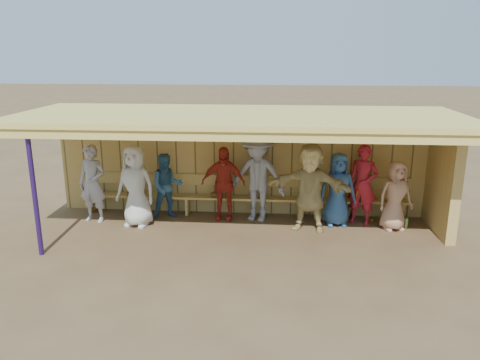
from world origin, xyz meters
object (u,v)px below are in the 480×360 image
at_px(player_b, 136,186).
at_px(bench, 243,193).
at_px(player_c, 167,186).
at_px(player_f, 310,188).
at_px(player_g, 363,185).
at_px(player_extra, 338,189).
at_px(player_h, 395,196).
at_px(player_d, 223,183).
at_px(player_a, 93,184).
at_px(player_e, 257,177).

height_order(player_b, bench, player_b).
xyz_separation_m(player_b, player_c, (0.55, 0.53, -0.14)).
relative_size(player_f, player_g, 1.06).
bearing_deg(player_f, player_extra, 44.67).
distance_m(player_b, player_h, 5.52).
relative_size(player_g, player_extra, 1.10).
bearing_deg(player_h, player_g, 137.27).
bearing_deg(player_d, player_h, -4.83).
bearing_deg(player_c, player_d, -17.90).
relative_size(player_f, bench, 0.25).
height_order(player_b, player_g, player_b).
bearing_deg(bench, player_g, -7.19).
distance_m(player_b, player_g, 4.91).
distance_m(player_d, player_extra, 2.51).
bearing_deg(player_c, player_g, -19.26).
bearing_deg(player_a, player_e, 17.07).
relative_size(player_g, bench, 0.23).
relative_size(player_a, player_e, 0.87).
height_order(player_a, bench, player_a).
bearing_deg(player_d, player_f, -14.84).
bearing_deg(player_f, player_b, -165.02).
height_order(player_f, player_h, player_f).
distance_m(player_c, player_g, 4.34).
xyz_separation_m(player_b, player_extra, (4.33, 0.40, -0.09)).
bearing_deg(player_f, player_g, 37.31).
distance_m(player_b, player_e, 2.65).
height_order(player_b, player_d, player_b).
xyz_separation_m(player_a, player_d, (2.86, 0.36, -0.03)).
bearing_deg(player_a, player_g, 14.58).
xyz_separation_m(player_c, player_g, (4.33, 0.00, 0.13)).
distance_m(player_f, bench, 1.74).
relative_size(player_a, bench, 0.23).
relative_size(player_g, player_h, 1.18).
xyz_separation_m(player_f, player_h, (1.80, 0.16, -0.19)).
height_order(player_d, player_extra, player_d).
xyz_separation_m(player_b, player_e, (2.59, 0.56, 0.11)).
bearing_deg(player_g, player_d, -159.11).
relative_size(player_extra, bench, 0.21).
bearing_deg(player_b, player_h, 14.11).
xyz_separation_m(player_g, player_extra, (-0.55, -0.13, -0.08)).
bearing_deg(player_h, player_e, 158.02).
xyz_separation_m(player_a, player_b, (1.03, -0.20, 0.02)).
relative_size(player_f, player_h, 1.25).
relative_size(player_h, player_extra, 0.93).
height_order(player_a, player_h, player_a).
bearing_deg(player_e, player_g, 16.31).
height_order(player_a, player_d, player_a).
distance_m(player_d, bench, 0.60).
distance_m(player_f, player_extra, 0.73).
xyz_separation_m(player_f, player_g, (1.17, 0.50, -0.05)).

